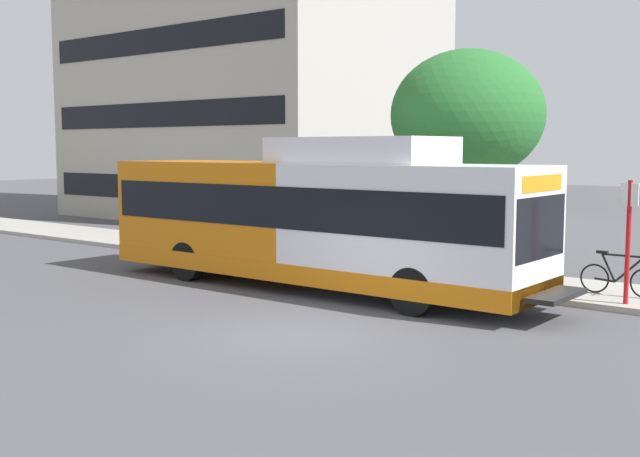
# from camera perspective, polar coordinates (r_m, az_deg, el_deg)

# --- Properties ---
(ground_plane) EXTENTS (120.00, 120.00, 0.00)m
(ground_plane) POSITION_cam_1_polar(r_m,az_deg,el_deg) (20.33, -19.19, -4.03)
(ground_plane) COLOR #4C4C51
(sidewalk_curb) EXTENTS (3.00, 56.00, 0.14)m
(sidewalk_curb) POSITION_cam_1_polar(r_m,az_deg,el_deg) (23.40, -1.84, -2.25)
(sidewalk_curb) COLOR #A8A399
(sidewalk_curb) RESTS_ON ground
(transit_bus) EXTENTS (2.58, 12.25, 3.65)m
(transit_bus) POSITION_cam_1_polar(r_m,az_deg,el_deg) (18.70, -0.47, 0.73)
(transit_bus) COLOR white
(transit_bus) RESTS_ON ground
(bus_stop_sign_pole) EXTENTS (0.10, 0.36, 2.60)m
(bus_stop_sign_pole) POSITION_cam_1_polar(r_m,az_deg,el_deg) (17.37, 21.72, -0.28)
(bus_stop_sign_pole) COLOR red
(bus_stop_sign_pole) RESTS_ON sidewalk_curb
(bicycle_parked) EXTENTS (0.52, 1.76, 1.02)m
(bicycle_parked) POSITION_cam_1_polar(r_m,az_deg,el_deg) (18.44, 21.17, -3.33)
(bicycle_parked) COLOR black
(bicycle_parked) RESTS_ON sidewalk_curb
(street_tree_near_stop) EXTENTS (4.04, 4.04, 5.85)m
(street_tree_near_stop) POSITION_cam_1_polar(r_m,az_deg,el_deg) (21.01, 10.77, 8.17)
(street_tree_near_stop) COLOR #4C3823
(street_tree_near_stop) RESTS_ON sidewalk_curb
(lattice_comm_tower) EXTENTS (1.10, 1.10, 31.32)m
(lattice_comm_tower) POSITION_cam_1_polar(r_m,az_deg,el_deg) (52.74, -16.89, 13.40)
(lattice_comm_tower) COLOR #B7B7BC
(lattice_comm_tower) RESTS_ON ground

